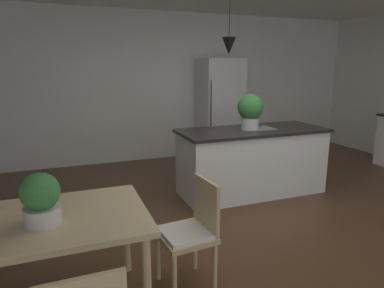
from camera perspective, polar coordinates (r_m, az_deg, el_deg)
ground_plane at (r=3.86m, az=9.65°, el=-14.14°), size 10.00×8.40×0.04m
wall_back_kitchen at (r=6.47m, az=-4.82°, el=9.53°), size 10.00×0.12×2.70m
dining_table at (r=2.53m, az=-28.61°, el=-13.20°), size 1.78×0.90×0.75m
chair_kitchen_end at (r=2.74m, az=-0.11°, el=-14.24°), size 0.44×0.44×0.87m
kitchen_island at (r=4.74m, az=10.01°, el=-2.75°), size 2.02×0.82×0.91m
refrigerator at (r=6.48m, az=4.73°, el=5.86°), size 0.76×0.67×1.87m
pendant_over_island_main at (r=4.39m, az=6.22°, el=16.12°), size 0.17×0.17×0.83m
potted_plant_on_island at (r=4.58m, az=9.79°, el=5.68°), size 0.34×0.34×0.47m
potted_plant_on_table at (r=2.35m, az=-24.11°, el=-8.38°), size 0.24×0.24×0.34m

